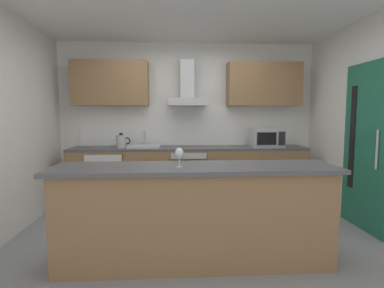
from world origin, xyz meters
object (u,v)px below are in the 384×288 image
object	(u,v)px
kettle	(121,141)
wine_glass	(179,154)
refrigerator	(108,178)
microwave	(267,138)
sink	(144,146)
range_hood	(187,91)
oven	(188,174)

from	to	relation	value
kettle	wine_glass	bearing A→B (deg)	-67.28
refrigerator	microwave	size ratio (longest dim) A/B	1.70
sink	kettle	xyz separation A→B (m)	(-0.35, -0.04, 0.08)
refrigerator	range_hood	world-z (taller)	range_hood
oven	microwave	distance (m)	1.40
oven	range_hood	size ratio (longest dim) A/B	1.11
oven	wine_glass	size ratio (longest dim) A/B	4.50
refrigerator	kettle	size ratio (longest dim) A/B	2.94
kettle	wine_glass	world-z (taller)	kettle
refrigerator	sink	xyz separation A→B (m)	(0.58, 0.01, 0.50)
refrigerator	kettle	bearing A→B (deg)	-7.69
oven	sink	xyz separation A→B (m)	(-0.69, 0.01, 0.47)
sink	wine_glass	world-z (taller)	sink
oven	wine_glass	bearing A→B (deg)	-94.93
refrigerator	range_hood	bearing A→B (deg)	5.96
wine_glass	kettle	bearing A→B (deg)	112.72
microwave	kettle	bearing A→B (deg)	-179.86
oven	kettle	size ratio (longest dim) A/B	2.77
oven	microwave	world-z (taller)	microwave
microwave	range_hood	size ratio (longest dim) A/B	0.69
oven	refrigerator	distance (m)	1.27
oven	kettle	bearing A→B (deg)	-178.14
oven	kettle	xyz separation A→B (m)	(-1.04, -0.03, 0.55)
sink	wine_glass	xyz separation A→B (m)	(0.51, -2.09, 0.14)
kettle	wine_glass	xyz separation A→B (m)	(0.86, -2.05, 0.06)
refrigerator	sink	distance (m)	0.77
microwave	sink	size ratio (longest dim) A/B	1.00
sink	microwave	bearing A→B (deg)	-1.14
range_hood	wine_glass	size ratio (longest dim) A/B	4.05
range_hood	wine_glass	distance (m)	2.33
oven	wine_glass	xyz separation A→B (m)	(-0.18, -2.08, 0.61)
refrigerator	range_hood	xyz separation A→B (m)	(1.27, 0.13, 1.36)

